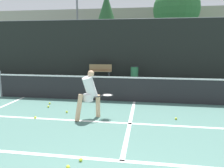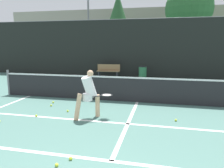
% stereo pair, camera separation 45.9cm
% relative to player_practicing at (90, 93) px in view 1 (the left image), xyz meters
% --- Properties ---
extents(court_baseline_near, '(11.00, 0.10, 0.01)m').
position_rel_player_practicing_xyz_m(court_baseline_near, '(1.18, -2.23, -0.76)').
color(court_baseline_near, white).
rests_on(court_baseline_near, ground).
extents(court_service_line, '(8.25, 0.10, 0.01)m').
position_rel_player_practicing_xyz_m(court_service_line, '(1.18, -0.25, -0.76)').
color(court_service_line, white).
rests_on(court_service_line, ground).
extents(court_center_mark, '(0.10, 4.31, 0.01)m').
position_rel_player_practicing_xyz_m(court_center_mark, '(1.18, -0.07, -0.76)').
color(court_center_mark, white).
rests_on(court_center_mark, ground).
extents(net, '(11.09, 0.09, 1.07)m').
position_rel_player_practicing_xyz_m(net, '(1.18, 2.08, -0.25)').
color(net, slate).
rests_on(net, ground).
extents(fence_back, '(24.00, 0.06, 3.75)m').
position_rel_player_practicing_xyz_m(fence_back, '(1.18, 8.50, 1.10)').
color(fence_back, black).
rests_on(fence_back, ground).
extents(player_practicing, '(1.14, 0.76, 1.42)m').
position_rel_player_practicing_xyz_m(player_practicing, '(0.00, 0.00, 0.00)').
color(player_practicing, '#DBAD84').
rests_on(player_practicing, ground).
extents(tennis_ball_scattered_1, '(0.07, 0.07, 0.07)m').
position_rel_player_practicing_xyz_m(tennis_ball_scattered_1, '(-0.86, 0.38, -0.73)').
color(tennis_ball_scattered_1, '#D1E033').
rests_on(tennis_ball_scattered_1, ground).
extents(tennis_ball_scattered_3, '(0.07, 0.07, 0.07)m').
position_rel_player_practicing_xyz_m(tennis_ball_scattered_3, '(0.27, -2.62, -0.73)').
color(tennis_ball_scattered_3, '#D1E033').
rests_on(tennis_ball_scattered_3, ground).
extents(tennis_ball_scattered_4, '(0.07, 0.07, 0.07)m').
position_rel_player_practicing_xyz_m(tennis_ball_scattered_4, '(2.47, 0.26, -0.73)').
color(tennis_ball_scattered_4, '#D1E033').
rests_on(tennis_ball_scattered_4, ground).
extents(tennis_ball_scattered_5, '(0.07, 0.07, 0.07)m').
position_rel_player_practicing_xyz_m(tennis_ball_scattered_5, '(0.42, -2.35, -0.73)').
color(tennis_ball_scattered_5, '#D1E033').
rests_on(tennis_ball_scattered_5, ground).
extents(tennis_ball_scattered_6, '(0.07, 0.07, 0.07)m').
position_rel_player_practicing_xyz_m(tennis_ball_scattered_6, '(-1.70, 0.85, -0.73)').
color(tennis_ball_scattered_6, '#D1E033').
rests_on(tennis_ball_scattered_6, ground).
extents(tennis_ball_scattered_8, '(0.07, 0.07, 0.07)m').
position_rel_player_practicing_xyz_m(tennis_ball_scattered_8, '(-1.83, 1.25, -0.73)').
color(tennis_ball_scattered_8, '#D1E033').
rests_on(tennis_ball_scattered_8, ground).
extents(tennis_ball_scattered_11, '(0.07, 0.07, 0.07)m').
position_rel_player_practicing_xyz_m(tennis_ball_scattered_11, '(-1.58, -0.27, -0.73)').
color(tennis_ball_scattered_11, '#D1E033').
rests_on(tennis_ball_scattered_11, ground).
extents(courtside_bench, '(1.48, 0.43, 0.86)m').
position_rel_player_practicing_xyz_m(courtside_bench, '(-1.32, 7.71, -0.30)').
color(courtside_bench, olive).
rests_on(courtside_bench, ground).
extents(trash_bin, '(0.50, 0.50, 0.80)m').
position_rel_player_practicing_xyz_m(trash_bin, '(0.88, 7.63, -0.36)').
color(trash_bin, '#28603D').
rests_on(trash_bin, ground).
extents(parked_car, '(1.88, 4.43, 1.50)m').
position_rel_player_practicing_xyz_m(parked_car, '(-3.62, 11.83, -0.13)').
color(parked_car, navy).
rests_on(parked_car, ground).
extents(tree_west, '(4.20, 4.20, 7.40)m').
position_rel_player_practicing_xyz_m(tree_west, '(4.19, 15.63, 4.52)').
color(tree_west, brown).
rests_on(tree_west, ground).
extents(tree_mid, '(2.72, 2.72, 7.27)m').
position_rel_player_practicing_xyz_m(tree_mid, '(-2.55, 16.83, 4.36)').
color(tree_mid, brown).
rests_on(tree_mid, ground).
extents(tree_east, '(3.95, 3.95, 4.39)m').
position_rel_player_practicing_xyz_m(tree_east, '(7.85, 17.25, 3.14)').
color(tree_east, brown).
rests_on(tree_east, ground).
extents(building_far, '(36.00, 2.40, 6.17)m').
position_rel_player_practicing_xyz_m(building_far, '(1.18, 20.89, 2.32)').
color(building_far, gray).
rests_on(building_far, ground).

